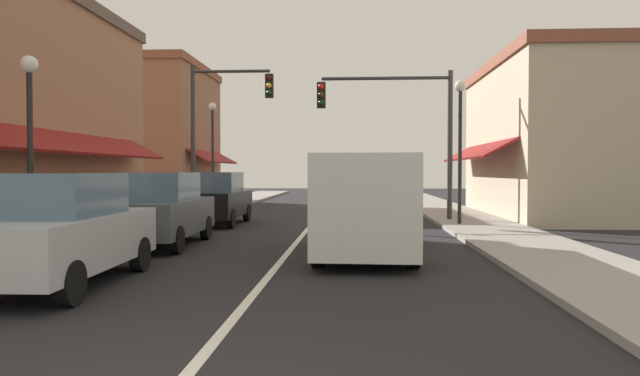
% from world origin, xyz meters
% --- Properties ---
extents(ground_plane, '(80.00, 80.00, 0.00)m').
position_xyz_m(ground_plane, '(0.00, 18.00, 0.00)').
color(ground_plane, black).
extents(sidewalk_left, '(2.60, 56.00, 0.12)m').
position_xyz_m(sidewalk_left, '(-5.50, 18.00, 0.06)').
color(sidewalk_left, gray).
rests_on(sidewalk_left, ground).
extents(sidewalk_right, '(2.60, 56.00, 0.12)m').
position_xyz_m(sidewalk_right, '(5.50, 18.00, 0.06)').
color(sidewalk_right, gray).
rests_on(sidewalk_right, ground).
extents(lane_center_stripe, '(0.14, 52.00, 0.01)m').
position_xyz_m(lane_center_stripe, '(0.00, 18.00, 0.00)').
color(lane_center_stripe, silver).
rests_on(lane_center_stripe, ground).
extents(storefront_right_block, '(6.97, 10.20, 6.14)m').
position_xyz_m(storefront_right_block, '(9.62, 20.00, 3.07)').
color(storefront_right_block, '#BCAD8E').
rests_on(storefront_right_block, ground).
extents(storefront_far_left, '(7.12, 8.20, 7.59)m').
position_xyz_m(storefront_far_left, '(-9.70, 28.00, 3.80)').
color(storefront_far_left, '#8E5B42').
rests_on(storefront_far_left, ground).
extents(parked_car_nearest_left, '(1.87, 4.15, 1.77)m').
position_xyz_m(parked_car_nearest_left, '(-3.13, 5.49, 0.88)').
color(parked_car_nearest_left, '#B7BABF').
rests_on(parked_car_nearest_left, ground).
extents(parked_car_second_left, '(1.86, 4.14, 1.77)m').
position_xyz_m(parked_car_second_left, '(-3.21, 10.38, 0.88)').
color(parked_car_second_left, '#4C5156').
rests_on(parked_car_second_left, ground).
extents(parked_car_third_left, '(1.79, 4.10, 1.77)m').
position_xyz_m(parked_car_third_left, '(-3.20, 16.01, 0.88)').
color(parked_car_third_left, black).
rests_on(parked_car_third_left, ground).
extents(van_in_lane, '(2.11, 5.23, 2.12)m').
position_xyz_m(van_in_lane, '(1.72, 9.13, 1.15)').
color(van_in_lane, silver).
rests_on(van_in_lane, ground).
extents(traffic_signal_mast_arm, '(4.75, 0.50, 5.32)m').
position_xyz_m(traffic_signal_mast_arm, '(3.12, 17.28, 3.64)').
color(traffic_signal_mast_arm, '#333333').
rests_on(traffic_signal_mast_arm, ground).
extents(traffic_signal_left_corner, '(3.26, 0.50, 5.89)m').
position_xyz_m(traffic_signal_left_corner, '(-3.77, 18.84, 3.89)').
color(traffic_signal_left_corner, '#333333').
rests_on(traffic_signal_left_corner, ground).
extents(street_lamp_left_near, '(0.36, 0.36, 4.17)m').
position_xyz_m(street_lamp_left_near, '(-5.19, 8.29, 2.86)').
color(street_lamp_left_near, black).
rests_on(street_lamp_left_near, ground).
extents(street_lamp_right_mid, '(0.36, 0.36, 4.70)m').
position_xyz_m(street_lamp_right_mid, '(4.83, 15.56, 3.18)').
color(street_lamp_right_mid, black).
rests_on(street_lamp_right_mid, ground).
extents(street_lamp_left_far, '(0.36, 0.36, 5.02)m').
position_xyz_m(street_lamp_left_far, '(-5.20, 23.60, 3.36)').
color(street_lamp_left_far, black).
rests_on(street_lamp_left_far, ground).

